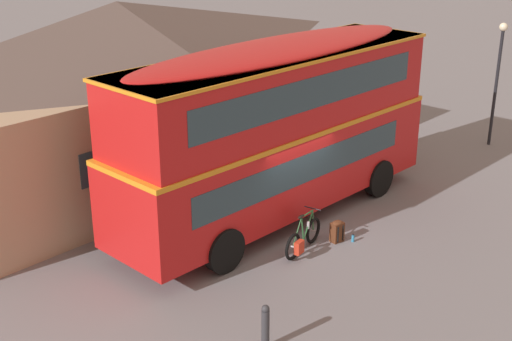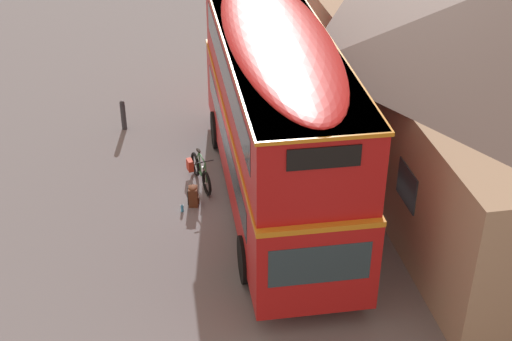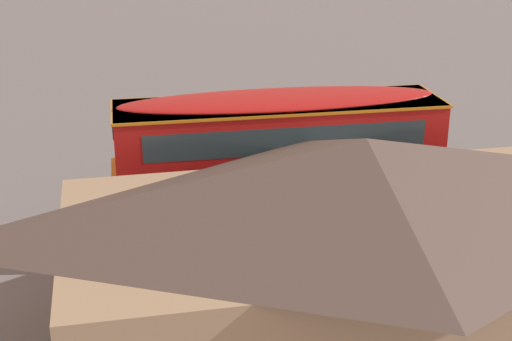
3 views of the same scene
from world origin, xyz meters
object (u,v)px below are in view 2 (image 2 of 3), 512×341
(backpack_on_ground, at_px, (193,195))
(double_decker_bus, at_px, (276,110))
(touring_bicycle, at_px, (199,171))
(kerb_bollard, at_px, (123,115))
(water_bottle_blue_sports, at_px, (182,208))

(backpack_on_ground, bearing_deg, double_decker_bus, 83.67)
(touring_bicycle, relative_size, backpack_on_ground, 3.02)
(kerb_bollard, bearing_deg, touring_bicycle, 25.93)
(double_decker_bus, bearing_deg, touring_bicycle, -124.96)
(water_bottle_blue_sports, xyz_separation_m, kerb_bollard, (-4.93, -1.12, 0.40))
(touring_bicycle, distance_m, kerb_bollard, 4.09)
(water_bottle_blue_sports, distance_m, kerb_bollard, 5.07)
(double_decker_bus, xyz_separation_m, backpack_on_ground, (-0.24, -2.12, -2.35))
(backpack_on_ground, distance_m, kerb_bollard, 4.92)
(water_bottle_blue_sports, bearing_deg, backpack_on_ground, 125.60)
(touring_bicycle, bearing_deg, water_bottle_blue_sports, -27.92)
(double_decker_bus, relative_size, kerb_bollard, 10.54)
(backpack_on_ground, distance_m, water_bottle_blue_sports, 0.46)
(backpack_on_ground, relative_size, kerb_bollard, 0.59)
(touring_bicycle, bearing_deg, backpack_on_ground, -18.04)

